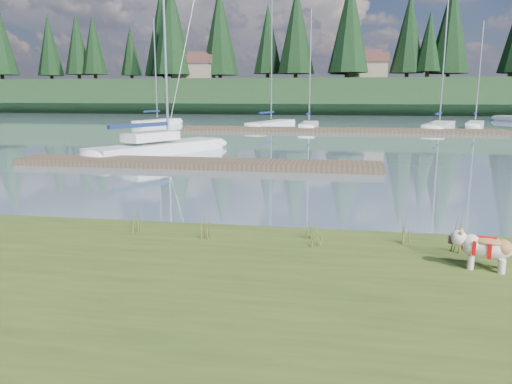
# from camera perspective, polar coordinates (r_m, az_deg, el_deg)

# --- Properties ---
(ground) EXTENTS (200.00, 200.00, 0.00)m
(ground) POSITION_cam_1_polar(r_m,az_deg,el_deg) (41.87, 6.58, 6.88)
(ground) COLOR #7A91A3
(ground) RESTS_ON ground
(bank) EXTENTS (60.00, 9.00, 0.35)m
(bank) POSITION_cam_1_polar(r_m,az_deg,el_deg) (6.80, -11.01, -14.88)
(bank) COLOR #3F511D
(bank) RESTS_ON ground
(ridge) EXTENTS (200.00, 20.00, 5.00)m
(ridge) POSITION_cam_1_polar(r_m,az_deg,el_deg) (84.72, 8.25, 10.72)
(ridge) COLOR black
(ridge) RESTS_ON ground
(bulldog) EXTENTS (1.01, 0.57, 0.59)m
(bulldog) POSITION_cam_1_polar(r_m,az_deg,el_deg) (8.86, 24.75, -5.69)
(bulldog) COLOR silver
(bulldog) RESTS_ON bank
(sailboat_main) EXTENTS (5.88, 8.91, 13.12)m
(sailboat_main) POSITION_cam_1_polar(r_m,az_deg,el_deg) (27.14, -10.08, 5.33)
(sailboat_main) COLOR white
(sailboat_main) RESTS_ON ground
(dock_near) EXTENTS (16.00, 2.00, 0.30)m
(dock_near) POSITION_cam_1_polar(r_m,az_deg,el_deg) (21.82, -7.10, 3.28)
(dock_near) COLOR #4C3D2C
(dock_near) RESTS_ON ground
(dock_far) EXTENTS (26.00, 2.20, 0.30)m
(dock_far) POSITION_cam_1_polar(r_m,az_deg,el_deg) (41.80, 9.34, 7.01)
(dock_far) COLOR #4C3D2C
(dock_far) RESTS_ON ground
(sailboat_bg_0) EXTENTS (3.34, 7.03, 10.17)m
(sailboat_bg_0) POSITION_cam_1_polar(r_m,az_deg,el_deg) (51.01, -10.78, 7.90)
(sailboat_bg_0) COLOR white
(sailboat_bg_0) RESTS_ON ground
(sailboat_bg_1) EXTENTS (4.08, 8.56, 12.54)m
(sailboat_bg_1) POSITION_cam_1_polar(r_m,az_deg,el_deg) (47.42, 2.13, 7.85)
(sailboat_bg_1) COLOR white
(sailboat_bg_1) RESTS_ON ground
(sailboat_bg_2) EXTENTS (1.41, 6.74, 10.25)m
(sailboat_bg_2) POSITION_cam_1_polar(r_m,az_deg,el_deg) (45.29, 6.13, 7.64)
(sailboat_bg_2) COLOR white
(sailboat_bg_2) RESTS_ON ground
(sailboat_bg_3) EXTENTS (4.39, 8.95, 12.90)m
(sailboat_bg_3) POSITION_cam_1_polar(r_m,az_deg,el_deg) (47.75, 20.34, 7.18)
(sailboat_bg_3) COLOR white
(sailboat_bg_3) RESTS_ON ground
(sailboat_bg_4) EXTENTS (3.02, 6.35, 9.44)m
(sailboat_bg_4) POSITION_cam_1_polar(r_m,az_deg,el_deg) (50.16, 23.78, 7.10)
(sailboat_bg_4) COLOR white
(sailboat_bg_4) RESTS_ON ground
(weed_0) EXTENTS (0.17, 0.14, 0.52)m
(weed_0) POSITION_cam_1_polar(r_m,az_deg,el_deg) (9.74, -5.81, -4.16)
(weed_0) COLOR #475B23
(weed_0) RESTS_ON bank
(weed_1) EXTENTS (0.17, 0.14, 0.52)m
(weed_1) POSITION_cam_1_polar(r_m,az_deg,el_deg) (9.78, 6.55, -4.09)
(weed_1) COLOR #475B23
(weed_1) RESTS_ON bank
(weed_2) EXTENTS (0.17, 0.14, 0.55)m
(weed_2) POSITION_cam_1_polar(r_m,az_deg,el_deg) (9.87, 16.79, -4.31)
(weed_2) COLOR #475B23
(weed_2) RESTS_ON bank
(weed_3) EXTENTS (0.17, 0.14, 0.64)m
(weed_3) POSITION_cam_1_polar(r_m,az_deg,el_deg) (10.46, -13.30, -3.04)
(weed_3) COLOR #475B23
(weed_3) RESTS_ON bank
(weed_4) EXTENTS (0.17, 0.14, 0.36)m
(weed_4) POSITION_cam_1_polar(r_m,az_deg,el_deg) (9.37, 6.86, -5.22)
(weed_4) COLOR #475B23
(weed_4) RESTS_ON bank
(weed_5) EXTENTS (0.17, 0.14, 0.72)m
(weed_5) POSITION_cam_1_polar(r_m,az_deg,el_deg) (9.54, 22.19, -4.76)
(weed_5) COLOR #475B23
(weed_5) RESTS_ON bank
(mud_lip) EXTENTS (60.00, 0.50, 0.14)m
(mud_lip) POSITION_cam_1_polar(r_m,az_deg,el_deg) (10.78, -2.77, -5.33)
(mud_lip) COLOR #33281C
(mud_lip) RESTS_ON ground
(conifer_1) EXTENTS (4.40, 4.40, 11.30)m
(conifer_1) POSITION_cam_1_polar(r_m,az_deg,el_deg) (93.21, -18.07, 15.74)
(conifer_1) COLOR #382619
(conifer_1) RESTS_ON ridge
(conifer_2) EXTENTS (6.60, 6.60, 16.05)m
(conifer_2) POSITION_cam_1_polar(r_m,az_deg,el_deg) (84.86, -9.66, 18.15)
(conifer_2) COLOR #382619
(conifer_2) RESTS_ON ridge
(conifer_3) EXTENTS (4.84, 4.84, 12.25)m
(conifer_3) POSITION_cam_1_polar(r_m,az_deg,el_deg) (85.01, 1.36, 17.06)
(conifer_3) COLOR #382619
(conifer_3) RESTS_ON ridge
(conifer_4) EXTENTS (6.16, 6.16, 15.10)m
(conifer_4) POSITION_cam_1_polar(r_m,az_deg,el_deg) (78.33, 10.65, 18.38)
(conifer_4) COLOR #382619
(conifer_4) RESTS_ON ridge
(conifer_5) EXTENTS (3.96, 3.96, 10.35)m
(conifer_5) POSITION_cam_1_polar(r_m,az_deg,el_deg) (83.04, 19.19, 15.97)
(conifer_5) COLOR #382619
(conifer_5) RESTS_ON ridge
(house_0) EXTENTS (6.30, 5.30, 4.65)m
(house_0) POSITION_cam_1_polar(r_m,az_deg,el_deg) (85.31, -7.11, 13.98)
(house_0) COLOR gray
(house_0) RESTS_ON ridge
(house_1) EXTENTS (6.30, 5.30, 4.65)m
(house_1) POSITION_cam_1_polar(r_m,az_deg,el_deg) (82.88, 12.58, 13.89)
(house_1) COLOR gray
(house_1) RESTS_ON ridge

